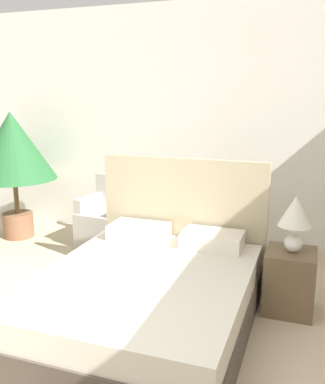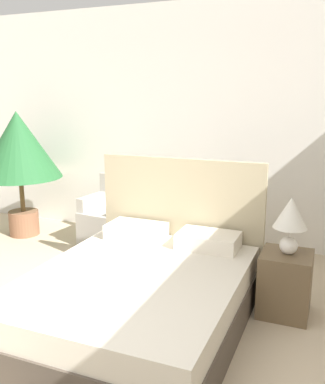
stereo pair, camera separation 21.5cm
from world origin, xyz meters
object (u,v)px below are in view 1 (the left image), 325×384
Objects in this scene: bed at (149,294)px; nightstand at (289,281)px; armchair_near_window_left at (108,223)px; armchair_near_window_right at (186,231)px; potted_palm at (12,150)px; table_lamp at (295,216)px; side_table at (145,232)px.

nightstand is at bearing 31.58° from bed.
nightstand is (2.21, -0.98, -0.01)m from armchair_near_window_left.
bed is 2.40× the size of armchair_near_window_right.
nightstand is (1.04, 0.64, -0.01)m from bed.
potted_palm is 3.01× the size of nightstand.
armchair_near_window_left is (-1.17, 1.62, -0.00)m from bed.
armchair_near_window_left is 2.42m from nightstand.
bed is 1.22m from nightstand.
armchair_near_window_right is 2.41m from potted_palm.
table_lamp reaches higher than nightstand.
bed is at bearing -31.62° from potted_palm.
nightstand is at bearing 148.29° from table_lamp.
nightstand is at bearing -17.59° from armchair_near_window_left.
side_table is (0.50, -0.05, -0.04)m from armchair_near_window_left.
armchair_near_window_right reaches higher than nightstand.
armchair_near_window_left is 1.52m from potted_palm.
bed is 3.73× the size of nightstand.
bed is 4.29× the size of side_table.
potted_palm reaches higher than nightstand.
nightstand is (3.45, -0.85, -0.88)m from potted_palm.
armchair_near_window_right is at bearing 141.00° from nightstand.
potted_palm is at bearing -174.31° from armchair_near_window_right.
table_lamp is at bearing -31.71° from nightstand.
table_lamp reaches higher than side_table.
nightstand is 1.12× the size of table_lamp.
potted_palm is at bearing 166.19° from table_lamp.
table_lamp reaches higher than armchair_near_window_left.
armchair_near_window_left is 1.79× the size of side_table.
bed is at bearing -66.88° from side_table.
bed is 4.18× the size of table_lamp.
nightstand is at bearing -13.77° from potted_palm.
table_lamp is (1.05, 0.64, 0.57)m from bed.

